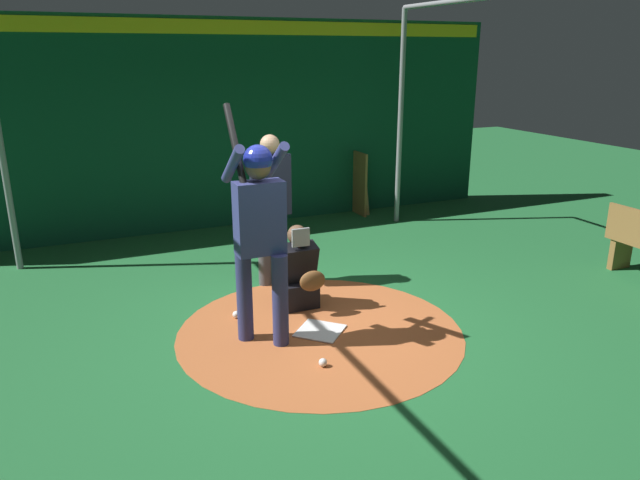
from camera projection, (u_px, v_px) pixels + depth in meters
ground_plane at (320, 332)px, 5.86m from camera, size 25.66×25.66×0.00m
dirt_circle at (320, 332)px, 5.86m from camera, size 2.80×2.80×0.01m
home_plate at (320, 331)px, 5.86m from camera, size 0.59×0.59×0.01m
batter at (259, 225)px, 5.34m from camera, size 0.68×0.49×2.20m
catcher at (298, 275)px, 6.35m from camera, size 0.58×0.40×0.92m
umpire at (271, 202)px, 6.80m from camera, size 0.22×0.49×1.76m
back_wall at (210, 125)px, 8.99m from camera, size 0.22×9.66×3.13m
cage_frame at (320, 89)px, 5.16m from camera, size 6.48×5.62×3.29m
bat_rack at (359, 185)px, 10.04m from camera, size 0.58×0.18×1.05m
baseball_0 at (236, 314)px, 6.15m from camera, size 0.07×0.07×0.07m
baseball_1 at (323, 362)px, 5.20m from camera, size 0.07×0.07×0.07m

